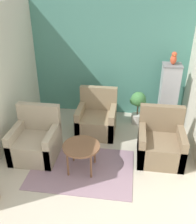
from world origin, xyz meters
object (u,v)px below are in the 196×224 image
at_px(armchair_middle, 97,120).
at_px(parrot, 174,58).
at_px(armchair_right, 160,144).
at_px(coffee_table, 81,148).
at_px(birdcage, 168,99).
at_px(potted_plant, 138,104).
at_px(armchair_left, 36,142).

height_order(armchair_middle, parrot, parrot).
bearing_deg(armchair_right, parrot, 80.13).
bearing_deg(parrot, coffee_table, -132.02).
relative_size(armchair_right, birdcage, 0.65).
distance_m(coffee_table, parrot, 2.72).
xyz_separation_m(coffee_table, armchair_right, (1.42, 0.56, -0.16)).
bearing_deg(birdcage, armchair_right, -99.89).
bearing_deg(coffee_table, armchair_right, 21.34).
height_order(coffee_table, parrot, parrot).
relative_size(coffee_table, potted_plant, 0.82).
xyz_separation_m(armchair_left, armchair_right, (2.38, 0.27, 0.00)).
distance_m(armchair_left, potted_plant, 2.51).
height_order(armchair_middle, birdcage, birdcage).
bearing_deg(potted_plant, armchair_right, -71.41).
height_order(armchair_left, armchair_middle, same).
bearing_deg(coffee_table, armchair_middle, 86.53).
bearing_deg(birdcage, coffee_table, -132.06).
distance_m(armchair_right, parrot, 1.85).
distance_m(armchair_right, armchair_middle, 1.55).
distance_m(coffee_table, potted_plant, 2.11).
xyz_separation_m(armchair_left, armchair_middle, (1.04, 1.04, 0.00)).
xyz_separation_m(armchair_right, birdcage, (0.22, 1.27, 0.38)).
bearing_deg(potted_plant, parrot, -3.16).
relative_size(coffee_table, armchair_left, 0.67).
bearing_deg(armchair_middle, armchair_right, -29.73).
bearing_deg(armchair_right, coffee_table, -158.66).
height_order(armchair_middle, potted_plant, armchair_middle).
distance_m(armchair_left, armchair_middle, 1.47).
xyz_separation_m(coffee_table, parrot, (1.64, 1.82, 1.16)).
distance_m(coffee_table, birdcage, 2.46).
relative_size(coffee_table, birdcage, 0.44).
xyz_separation_m(coffee_table, armchair_middle, (0.08, 1.32, -0.16)).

